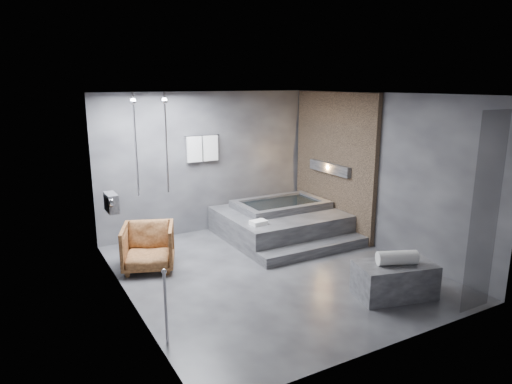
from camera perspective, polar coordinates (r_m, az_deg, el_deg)
room at (r=7.38m, az=3.77°, el=3.88°), size 5.00×5.04×2.82m
tub_deck at (r=9.07m, az=2.96°, el=-3.92°), size 2.20×2.00×0.50m
tub_step at (r=8.20m, az=7.36°, el=-7.12°), size 2.20×0.36×0.18m
concrete_bench at (r=6.86m, az=16.93°, el=-10.44°), size 1.21×0.86×0.49m
driftwood_chair at (r=7.63m, az=-13.31°, el=-6.70°), size 1.04×1.05×0.75m
rolled_towel at (r=6.70m, az=17.23°, el=-7.86°), size 0.59×0.41×0.20m
deck_towel at (r=8.13m, az=0.33°, el=-3.84°), size 0.30×0.23×0.08m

